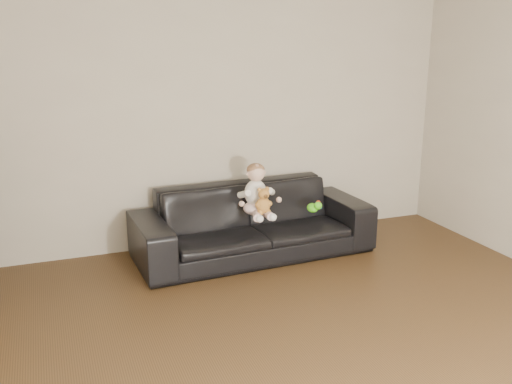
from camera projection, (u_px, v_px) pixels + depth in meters
name	position (u px, v px, depth m)	size (l,w,h in m)	color
wall_back	(214.00, 116.00, 5.60)	(5.00, 5.00, 0.00)	#BAB09C
sofa	(253.00, 222.00, 5.49)	(2.26, 0.89, 0.66)	black
baby	(257.00, 193.00, 5.29)	(0.35, 0.43, 0.49)	#FCD6D5
teddy_bear	(263.00, 201.00, 5.17)	(0.14, 0.14, 0.25)	#BC7E35
toy_green	(313.00, 208.00, 5.42)	(0.11, 0.13, 0.09)	#52E31A
toy_rattle	(318.00, 205.00, 5.52)	(0.07, 0.07, 0.07)	#D85F19
toy_blue_disc	(316.00, 207.00, 5.56)	(0.11, 0.11, 0.02)	blue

